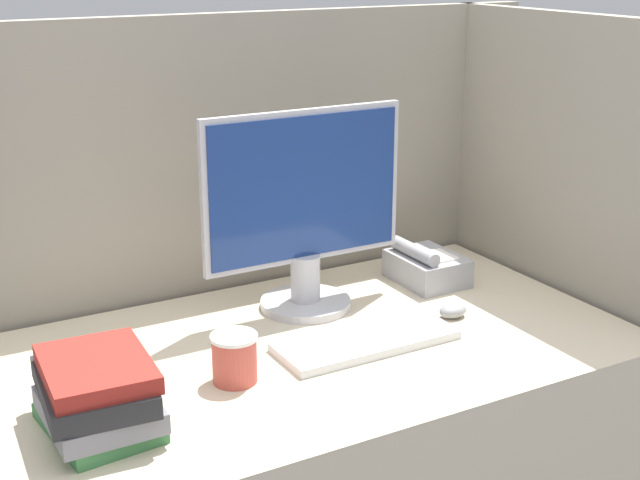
{
  "coord_description": "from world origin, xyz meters",
  "views": [
    {
      "loc": [
        -0.88,
        -1.2,
        1.6
      ],
      "look_at": [
        0.05,
        0.45,
        0.97
      ],
      "focal_mm": 50.0,
      "sensor_mm": 36.0,
      "label": 1
    }
  ],
  "objects": [
    {
      "name": "keyboard",
      "position": [
        0.11,
        0.35,
        0.75
      ],
      "size": [
        0.42,
        0.16,
        0.02
      ],
      "color": "silver",
      "rests_on": "desk"
    },
    {
      "name": "cubicle_panel_rear",
      "position": [
        0.0,
        0.86,
        0.72
      ],
      "size": [
        1.85,
        0.04,
        1.44
      ],
      "color": "gray",
      "rests_on": "ground_plane"
    },
    {
      "name": "coffee_cup",
      "position": [
        -0.22,
        0.33,
        0.79
      ],
      "size": [
        0.1,
        0.1,
        0.1
      ],
      "color": "#BF4C3F",
      "rests_on": "desk"
    },
    {
      "name": "desk_telephone",
      "position": [
        0.46,
        0.6,
        0.78
      ],
      "size": [
        0.16,
        0.2,
        0.11
      ],
      "color": "#99999E",
      "rests_on": "desk"
    },
    {
      "name": "book_stack",
      "position": [
        -0.52,
        0.27,
        0.81
      ],
      "size": [
        0.21,
        0.28,
        0.14
      ],
      "color": "#38723F",
      "rests_on": "desk"
    },
    {
      "name": "monitor",
      "position": [
        0.09,
        0.61,
        0.97
      ],
      "size": [
        0.52,
        0.23,
        0.49
      ],
      "color": "#B7B7BC",
      "rests_on": "desk"
    },
    {
      "name": "cubicle_panel_right",
      "position": [
        0.76,
        0.44,
        0.72
      ],
      "size": [
        0.04,
        0.88,
        1.44
      ],
      "color": "gray",
      "rests_on": "ground_plane"
    },
    {
      "name": "mouse",
      "position": [
        0.37,
        0.38,
        0.76
      ],
      "size": [
        0.07,
        0.05,
        0.03
      ],
      "color": "gray",
      "rests_on": "desk"
    }
  ]
}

